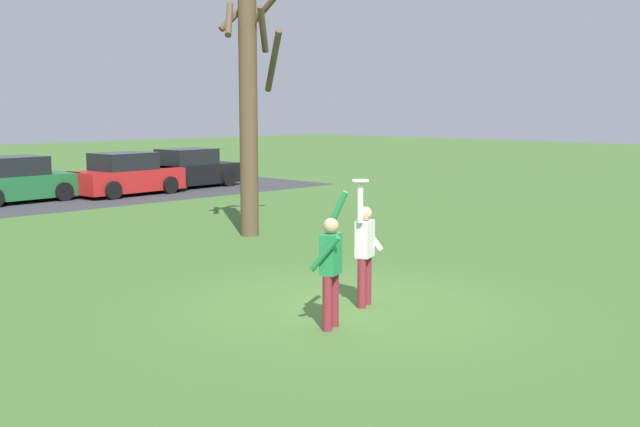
{
  "coord_description": "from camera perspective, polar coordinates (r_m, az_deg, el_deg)",
  "views": [
    {
      "loc": [
        -9.15,
        -8.31,
        3.23
      ],
      "look_at": [
        -0.5,
        0.15,
        1.57
      ],
      "focal_mm": 43.14,
      "sensor_mm": 36.0,
      "label": 1
    }
  ],
  "objects": [
    {
      "name": "parked_car_green",
      "position": [
        28.48,
        -21.71,
        2.23
      ],
      "size": [
        4.21,
        2.24,
        1.59
      ],
      "rotation": [
        0.0,
        0.0,
        0.06
      ],
      "color": "#1E6633",
      "rests_on": "ground_plane"
    },
    {
      "name": "parked_car_black",
      "position": [
        32.01,
        -9.67,
        3.23
      ],
      "size": [
        4.21,
        2.24,
        1.59
      ],
      "rotation": [
        0.0,
        0.0,
        0.06
      ],
      "color": "black",
      "rests_on": "ground_plane"
    },
    {
      "name": "frisbee_disc",
      "position": [
        12.18,
        3.01,
        2.46
      ],
      "size": [
        0.27,
        0.27,
        0.02
      ],
      "primitive_type": "cylinder",
      "color": "white",
      "rests_on": "person_catcher"
    },
    {
      "name": "bare_tree_tall",
      "position": [
        19.52,
        -5.23,
        7.99
      ],
      "size": [
        1.78,
        2.0,
        6.61
      ],
      "color": "brown",
      "rests_on": "ground_plane"
    },
    {
      "name": "ground_plane",
      "position": [
        12.77,
        2.05,
        -6.83
      ],
      "size": [
        120.0,
        120.0,
        0.0
      ],
      "primitive_type": "plane",
      "color": "#426B2D"
    },
    {
      "name": "person_defender",
      "position": [
        11.24,
        0.81,
        -3.72
      ],
      "size": [
        0.63,
        0.57,
        2.04
      ],
      "rotation": [
        0.0,
        0.0,
        0.36
      ],
      "color": "maroon",
      "rests_on": "ground_plane"
    },
    {
      "name": "parked_car_red",
      "position": [
        29.68,
        -14.17,
        2.75
      ],
      "size": [
        4.21,
        2.24,
        1.59
      ],
      "rotation": [
        0.0,
        0.0,
        0.06
      ],
      "color": "red",
      "rests_on": "ground_plane"
    },
    {
      "name": "person_catcher",
      "position": [
        12.54,
        3.34,
        -2.51
      ],
      "size": [
        0.58,
        0.48,
        2.08
      ],
      "rotation": [
        0.0,
        0.0,
        -2.78
      ],
      "color": "maroon",
      "rests_on": "ground_plane"
    }
  ]
}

